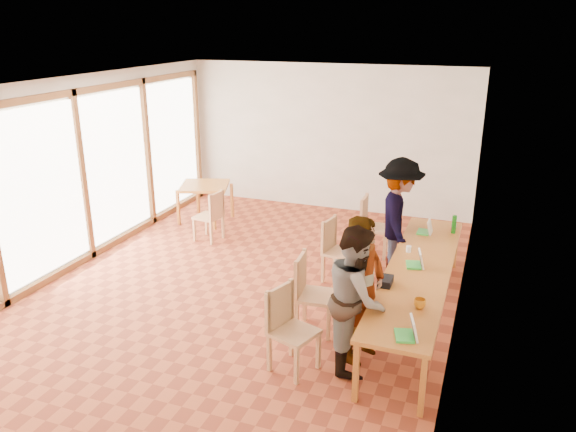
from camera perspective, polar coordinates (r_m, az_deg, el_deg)
name	(u,v)px	position (r m, az deg, el deg)	size (l,w,h in m)	color
ground	(251,284)	(8.63, -3.78, -6.90)	(8.00, 8.00, 0.00)	#AA4B29
wall_back	(328,138)	(11.73, 4.11, 7.90)	(6.00, 0.10, 3.00)	silver
wall_front	(45,322)	(4.99, -23.49, -9.82)	(6.00, 0.10, 3.00)	silver
wall_right	(466,213)	(7.41, 17.65, 0.28)	(0.10, 8.00, 3.00)	silver
window_wall	(81,171)	(9.65, -20.29, 4.28)	(0.10, 8.00, 3.00)	white
ceiling	(246,81)	(7.79, -4.27, 13.48)	(6.00, 8.00, 0.04)	white
communal_table	(419,272)	(7.52, 13.12, -5.56)	(0.80, 4.00, 0.75)	#BC7729
side_table	(205,188)	(11.18, -8.45, 2.78)	(0.90, 0.90, 0.75)	#BC7729
chair_near	(287,319)	(6.43, -0.14, -10.43)	(0.59, 0.59, 0.53)	tan
chair_mid	(308,285)	(7.16, 2.06, -7.02)	(0.51, 0.51, 0.54)	tan
chair_far	(335,243)	(8.56, 4.76, -2.77)	(0.53, 0.53, 0.52)	tan
chair_empty	(370,220)	(9.57, 8.29, -0.36)	(0.48, 0.48, 0.54)	tan
chair_spare	(212,211)	(10.15, -7.69, 0.52)	(0.49, 0.49, 0.49)	tan
person_near	(363,290)	(6.52, 7.67, -7.44)	(0.64, 0.42, 1.77)	gray
person_mid	(356,298)	(6.41, 6.94, -8.23)	(0.83, 0.65, 1.70)	gray
person_far	(399,218)	(8.78, 11.21, -0.16)	(1.20, 0.69, 1.86)	gray
laptop_near	(409,332)	(5.93, 12.20, -11.44)	(0.28, 0.30, 0.22)	green
laptop_mid	(417,262)	(7.55, 13.00, -4.57)	(0.27, 0.30, 0.22)	green
laptop_far	(427,230)	(8.73, 13.90, -1.34)	(0.22, 0.25, 0.21)	green
yellow_mug	(420,303)	(6.51, 13.23, -8.63)	(0.14, 0.14, 0.11)	orange
green_bottle	(454,224)	(8.82, 16.51, -0.82)	(0.07, 0.07, 0.28)	#157315
clear_glass	(409,249)	(7.98, 12.17, -3.29)	(0.07, 0.07, 0.09)	silver
condiment_cup	(454,225)	(9.11, 16.51, -0.90)	(0.08, 0.08, 0.06)	white
pink_phone	(452,229)	(9.03, 16.31, -1.23)	(0.05, 0.10, 0.01)	#D13B54
black_pouch	(385,281)	(6.97, 9.87, -6.54)	(0.16, 0.26, 0.09)	black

